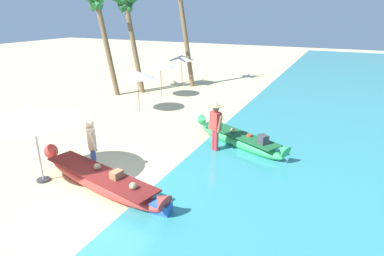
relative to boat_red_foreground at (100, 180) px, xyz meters
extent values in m
plane|color=beige|center=(-0.40, 0.12, -0.27)|extent=(80.00, 80.00, 0.00)
ellipsoid|color=red|center=(-0.01, 0.00, -0.04)|extent=(4.62, 1.75, 0.46)
cone|color=red|center=(-2.19, 0.50, 0.24)|extent=(0.51, 0.53, 0.52)
cone|color=red|center=(2.17, -0.50, 0.24)|extent=(0.51, 0.53, 0.52)
cube|color=maroon|center=(-0.01, 0.00, 0.19)|extent=(3.91, 1.60, 0.04)
sphere|color=tan|center=(1.29, -0.31, 0.29)|extent=(0.19, 0.19, 0.19)
cube|color=#9E754C|center=(0.59, -0.03, 0.30)|extent=(0.27, 0.34, 0.21)
sphere|color=tan|center=(-0.19, 0.14, 0.29)|extent=(0.19, 0.19, 0.19)
ellipsoid|color=#38B760|center=(2.48, 4.35, -0.03)|extent=(3.74, 2.35, 0.48)
cone|color=#38B760|center=(0.80, 5.19, 0.27)|extent=(0.54, 0.55, 0.48)
cone|color=#38B760|center=(4.15, 3.50, 0.27)|extent=(0.54, 0.55, 0.48)
cube|color=#1E6435|center=(2.48, 4.35, 0.22)|extent=(3.20, 2.08, 0.04)
cube|color=#424247|center=(3.46, 3.78, 0.37)|extent=(0.39, 0.38, 0.32)
cylinder|color=#B74C38|center=(2.89, 4.22, 0.27)|extent=(0.18, 0.18, 0.10)
sphere|color=tan|center=(2.26, 4.38, 0.30)|extent=(0.18, 0.18, 0.18)
cylinder|color=#B2383D|center=(1.98, 3.51, 0.14)|extent=(0.14, 0.14, 0.82)
cylinder|color=#B2383D|center=(1.86, 3.57, 0.14)|extent=(0.14, 0.14, 0.82)
cube|color=#DB3D38|center=(1.92, 3.54, 0.86)|extent=(0.42, 0.37, 0.62)
cylinder|color=brown|center=(2.11, 3.41, 0.81)|extent=(0.18, 0.22, 0.56)
cylinder|color=brown|center=(1.71, 3.63, 0.81)|extent=(0.18, 0.22, 0.56)
sphere|color=brown|center=(1.92, 3.54, 1.29)|extent=(0.22, 0.22, 0.22)
cylinder|color=tan|center=(1.92, 3.54, 1.37)|extent=(0.44, 0.44, 0.02)
cone|color=tan|center=(1.92, 3.54, 1.44)|extent=(0.26, 0.26, 0.12)
cylinder|color=#3D5BA8|center=(-0.81, 0.70, 0.14)|extent=(0.14, 0.14, 0.80)
cylinder|color=#3D5BA8|center=(-0.70, 0.60, 0.14)|extent=(0.14, 0.14, 0.80)
cube|color=beige|center=(-0.76, 0.65, 0.85)|extent=(0.41, 0.41, 0.63)
cylinder|color=beige|center=(-0.91, 0.82, 0.80)|extent=(0.21, 0.21, 0.58)
cylinder|color=beige|center=(-0.57, 0.51, 0.80)|extent=(0.21, 0.21, 0.58)
sphere|color=beige|center=(-0.76, 0.65, 1.29)|extent=(0.22, 0.22, 0.22)
cylinder|color=#B7B7BC|center=(-1.77, -0.34, 0.83)|extent=(0.05, 0.05, 2.19)
cone|color=silver|center=(-1.77, -0.34, 1.73)|extent=(2.48, 2.48, 0.44)
cylinder|color=#333338|center=(-1.77, -0.34, -0.24)|extent=(0.36, 0.36, 0.06)
cylinder|color=#8E6B47|center=(-3.15, 6.60, 0.68)|extent=(0.04, 0.04, 1.90)
cone|color=silver|center=(-3.15, 6.60, 1.48)|extent=(1.60, 1.60, 0.32)
cylinder|color=#8E6B47|center=(-3.60, 9.49, 0.68)|extent=(0.04, 0.04, 1.90)
cone|color=silver|center=(-3.60, 9.49, 1.48)|extent=(1.60, 1.60, 0.32)
cylinder|color=#8E6B47|center=(-3.90, 12.66, 0.68)|extent=(0.04, 0.04, 1.90)
cone|color=silver|center=(-3.90, 12.66, 1.48)|extent=(1.60, 1.60, 0.32)
cylinder|color=brown|center=(-6.56, 8.77, 2.44)|extent=(1.23, 0.28, 5.45)
cylinder|color=brown|center=(-3.66, 12.70, 2.86)|extent=(1.26, 0.28, 6.29)
cylinder|color=brown|center=(-5.57, 9.93, 2.38)|extent=(1.14, 0.28, 5.34)
cone|color=#23602D|center=(-5.72, 10.31, 4.75)|extent=(1.26, 1.54, 1.19)
cone|color=#23602D|center=(-6.20, 10.29, 4.77)|extent=(1.03, 1.43, 1.11)
cone|color=#23602D|center=(-6.54, 9.90, 4.77)|extent=(1.94, 0.46, 1.19)
cone|color=#23602D|center=(-6.31, 9.53, 4.83)|extent=(1.41, 1.69, 1.03)
cube|color=blue|center=(2.10, -0.40, -0.09)|extent=(0.50, 0.33, 0.36)
camera|label=1|loc=(5.51, -6.01, 4.26)|focal=30.63mm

